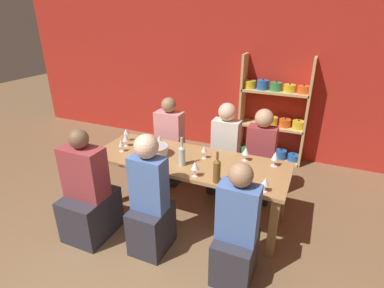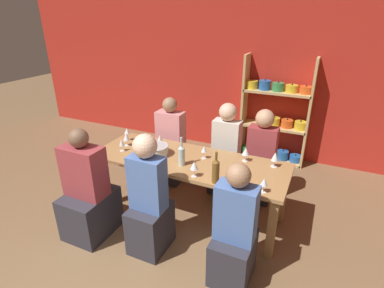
{
  "view_description": "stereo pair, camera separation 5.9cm",
  "coord_description": "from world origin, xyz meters",
  "px_view_note": "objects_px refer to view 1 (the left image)",
  "views": [
    {
      "loc": [
        1.23,
        -1.03,
        2.26
      ],
      "look_at": [
        -0.02,
        1.83,
        0.88
      ],
      "focal_mm": 28.0,
      "sensor_mm": 36.0,
      "label": 1
    },
    {
      "loc": [
        1.29,
        -1.0,
        2.26
      ],
      "look_at": [
        -0.02,
        1.83,
        0.88
      ],
      "focal_mm": 28.0,
      "sensor_mm": 36.0,
      "label": 2
    }
  ],
  "objects_px": {
    "person_far_b": "(225,158)",
    "wine_glass_empty_d": "(247,178)",
    "wine_glass_white_c": "(126,132)",
    "wine_bottle_dark": "(217,170)",
    "person_near_a": "(236,237)",
    "wine_glass_red_c": "(236,172)",
    "person_near_b": "(150,208)",
    "wine_glass_empty_c": "(121,143)",
    "wine_glass_red_b": "(126,138)",
    "wine_glass_empty_b": "(204,149)",
    "wine_bottle_green": "(182,155)",
    "cell_phone": "(142,142)",
    "shelf_unit": "(273,120)",
    "person_far_c": "(170,150)",
    "wine_glass_empty_e": "(141,144)",
    "mixing_bowl": "(156,150)",
    "wine_glass_empty_f": "(195,166)",
    "dining_table": "(188,166)",
    "person_far_a": "(259,165)",
    "wine_glass_white_a": "(159,139)",
    "wine_glass_red_a": "(275,156)",
    "wine_glass_empty_a": "(265,182)",
    "person_near_c": "(89,199)",
    "wine_glass_white_b": "(246,151)"
  },
  "relations": [
    {
      "from": "person_far_b",
      "to": "wine_glass_empty_d",
      "type": "bearing_deg",
      "value": 117.19
    },
    {
      "from": "wine_glass_empty_d",
      "to": "wine_glass_white_c",
      "type": "height_order",
      "value": "wine_glass_white_c"
    },
    {
      "from": "wine_bottle_dark",
      "to": "person_near_a",
      "type": "distance_m",
      "value": 0.64
    },
    {
      "from": "wine_glass_red_c",
      "to": "person_near_b",
      "type": "distance_m",
      "value": 0.92
    },
    {
      "from": "wine_glass_empty_c",
      "to": "wine_glass_red_b",
      "type": "xyz_separation_m",
      "value": [
        -0.04,
        0.16,
        0.01
      ]
    },
    {
      "from": "wine_glass_empty_b",
      "to": "wine_glass_white_c",
      "type": "relative_size",
      "value": 0.92
    },
    {
      "from": "wine_bottle_green",
      "to": "cell_phone",
      "type": "relative_size",
      "value": 2.12
    },
    {
      "from": "shelf_unit",
      "to": "wine_glass_white_c",
      "type": "xyz_separation_m",
      "value": [
        -1.58,
        -1.73,
        0.16
      ]
    },
    {
      "from": "cell_phone",
      "to": "person_far_c",
      "type": "distance_m",
      "value": 0.57
    },
    {
      "from": "wine_glass_empty_e",
      "to": "person_near_a",
      "type": "distance_m",
      "value": 1.55
    },
    {
      "from": "mixing_bowl",
      "to": "wine_glass_empty_f",
      "type": "distance_m",
      "value": 0.67
    },
    {
      "from": "wine_bottle_green",
      "to": "person_near_a",
      "type": "bearing_deg",
      "value": -34.99
    },
    {
      "from": "wine_glass_red_b",
      "to": "wine_glass_white_c",
      "type": "bearing_deg",
      "value": 122.96
    },
    {
      "from": "person_near_b",
      "to": "wine_glass_red_c",
      "type": "bearing_deg",
      "value": 29.76
    },
    {
      "from": "dining_table",
      "to": "wine_bottle_green",
      "type": "bearing_deg",
      "value": -92.8
    },
    {
      "from": "person_far_a",
      "to": "person_near_b",
      "type": "height_order",
      "value": "person_near_b"
    },
    {
      "from": "wine_glass_red_b",
      "to": "wine_glass_white_a",
      "type": "xyz_separation_m",
      "value": [
        0.39,
        0.15,
        -0.01
      ]
    },
    {
      "from": "shelf_unit",
      "to": "wine_glass_red_a",
      "type": "relative_size",
      "value": 9.86
    },
    {
      "from": "wine_glass_empty_b",
      "to": "person_far_a",
      "type": "distance_m",
      "value": 0.9
    },
    {
      "from": "cell_phone",
      "to": "wine_glass_empty_c",
      "type": "bearing_deg",
      "value": -100.77
    },
    {
      "from": "shelf_unit",
      "to": "person_far_c",
      "type": "xyz_separation_m",
      "value": [
        -1.22,
        -1.23,
        -0.24
      ]
    },
    {
      "from": "wine_glass_empty_a",
      "to": "wine_glass_red_b",
      "type": "bearing_deg",
      "value": 168.98
    },
    {
      "from": "wine_glass_white_a",
      "to": "person_near_a",
      "type": "height_order",
      "value": "person_near_a"
    },
    {
      "from": "dining_table",
      "to": "wine_glass_empty_d",
      "type": "height_order",
      "value": "wine_glass_empty_d"
    },
    {
      "from": "wine_glass_white_c",
      "to": "shelf_unit",
      "type": "bearing_deg",
      "value": 47.62
    },
    {
      "from": "cell_phone",
      "to": "person_near_c",
      "type": "height_order",
      "value": "person_near_c"
    },
    {
      "from": "person_far_b",
      "to": "wine_glass_empty_c",
      "type": "bearing_deg",
      "value": 38.7
    },
    {
      "from": "wine_glass_empty_d",
      "to": "wine_glass_empty_c",
      "type": "bearing_deg",
      "value": 172.46
    },
    {
      "from": "person_near_c",
      "to": "dining_table",
      "type": "bearing_deg",
      "value": 42.65
    },
    {
      "from": "wine_glass_red_b",
      "to": "wine_glass_white_c",
      "type": "relative_size",
      "value": 0.99
    },
    {
      "from": "shelf_unit",
      "to": "person_near_a",
      "type": "relative_size",
      "value": 1.43
    },
    {
      "from": "wine_glass_empty_d",
      "to": "person_far_a",
      "type": "xyz_separation_m",
      "value": [
        -0.07,
        1.06,
        -0.38
      ]
    },
    {
      "from": "person_near_a",
      "to": "person_far_a",
      "type": "bearing_deg",
      "value": 94.01
    },
    {
      "from": "wine_glass_red_b",
      "to": "wine_glass_red_c",
      "type": "distance_m",
      "value": 1.52
    },
    {
      "from": "wine_glass_empty_d",
      "to": "person_far_a",
      "type": "height_order",
      "value": "person_far_a"
    },
    {
      "from": "wine_glass_empty_d",
      "to": "wine_glass_white_b",
      "type": "height_order",
      "value": "wine_glass_white_b"
    },
    {
      "from": "person_near_a",
      "to": "person_near_b",
      "type": "xyz_separation_m",
      "value": [
        -0.88,
        0.01,
        0.05
      ]
    },
    {
      "from": "mixing_bowl",
      "to": "wine_glass_red_a",
      "type": "height_order",
      "value": "wine_glass_red_a"
    },
    {
      "from": "wine_bottle_dark",
      "to": "wine_glass_white_c",
      "type": "relative_size",
      "value": 1.97
    },
    {
      "from": "wine_glass_empty_e",
      "to": "wine_glass_red_c",
      "type": "bearing_deg",
      "value": -9.92
    },
    {
      "from": "wine_glass_red_c",
      "to": "person_far_b",
      "type": "distance_m",
      "value": 1.12
    },
    {
      "from": "wine_glass_red_a",
      "to": "wine_glass_empty_c",
      "type": "distance_m",
      "value": 1.77
    },
    {
      "from": "wine_glass_red_b",
      "to": "wine_glass_empty_d",
      "type": "relative_size",
      "value": 1.05
    },
    {
      "from": "person_far_c",
      "to": "wine_glass_red_b",
      "type": "bearing_deg",
      "value": 67.06
    },
    {
      "from": "wine_bottle_green",
      "to": "wine_glass_white_a",
      "type": "distance_m",
      "value": 0.57
    },
    {
      "from": "wine_bottle_green",
      "to": "wine_glass_red_a",
      "type": "height_order",
      "value": "wine_bottle_green"
    },
    {
      "from": "wine_bottle_green",
      "to": "wine_glass_empty_d",
      "type": "height_order",
      "value": "wine_bottle_green"
    },
    {
      "from": "wine_glass_white_b",
      "to": "person_near_c",
      "type": "relative_size",
      "value": 0.13
    },
    {
      "from": "shelf_unit",
      "to": "wine_bottle_dark",
      "type": "height_order",
      "value": "shelf_unit"
    },
    {
      "from": "wine_bottle_green",
      "to": "wine_glass_white_b",
      "type": "xyz_separation_m",
      "value": [
        0.6,
        0.38,
        -0.01
      ]
    }
  ]
}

